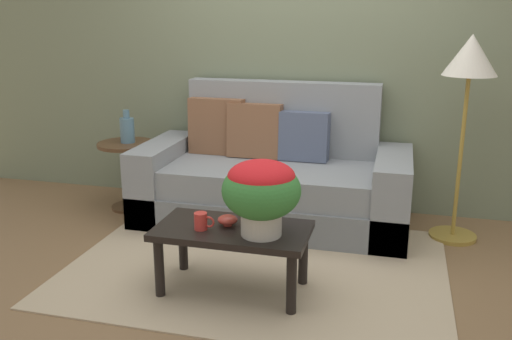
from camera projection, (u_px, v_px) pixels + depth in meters
name	position (u px, v px, depth m)	size (l,w,h in m)	color
ground_plane	(261.00, 260.00, 3.80)	(14.00, 14.00, 0.00)	brown
wall_back	(300.00, 51.00, 4.64)	(6.40, 0.12, 2.65)	slate
area_rug	(257.00, 266.00, 3.71)	(2.44, 1.81, 0.01)	tan
couch	(273.00, 180.00, 4.47)	(2.12, 0.94, 1.09)	slate
coffee_table	(233.00, 238.00, 3.30)	(0.91, 0.49, 0.41)	black
side_table	(127.00, 163.00, 4.71)	(0.48, 0.48, 0.58)	#4C331E
floor_lamp	(469.00, 73.00, 3.85)	(0.37, 0.37, 1.49)	olive
potted_plant	(261.00, 190.00, 3.10)	(0.45, 0.45, 0.44)	#B7B2A8
coffee_mug	(201.00, 221.00, 3.24)	(0.12, 0.08, 0.10)	red
snack_bowl	(228.00, 220.00, 3.31)	(0.12, 0.12, 0.06)	#B2382D
table_vase	(127.00, 129.00, 4.64)	(0.12, 0.12, 0.27)	slate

